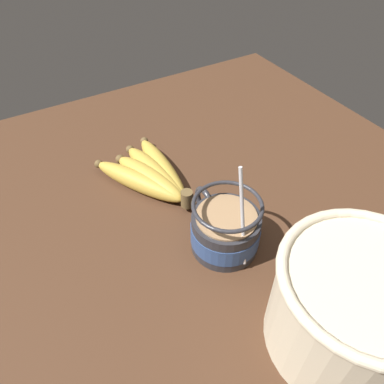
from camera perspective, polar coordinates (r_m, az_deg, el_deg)
The scene contains 4 objects.
table at distance 63.32cm, azimuth 1.32°, elevation -4.66°, with size 94.68×94.68×2.90cm.
coffee_mug at distance 56.05cm, azimuth 5.45°, elevation -5.52°, with size 13.85×10.35×17.04cm.
banana_bunch at distance 67.52cm, azimuth -6.28°, elevation 2.64°, with size 21.11×13.38×4.14cm.
woven_basket at distance 47.93cm, azimuth 23.42°, elevation -15.83°, with size 19.36×19.36×13.67cm.
Camera 1 is at (-35.68, 22.43, 48.71)cm, focal length 35.00 mm.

